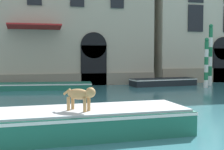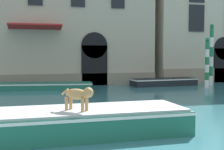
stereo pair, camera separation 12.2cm
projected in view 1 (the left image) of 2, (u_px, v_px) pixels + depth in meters
The scene contains 7 objects.
palazzo_right at pixel (210, 12), 27.70m from camera, with size 11.68×6.13×12.01m.
boat_foreground at pixel (81, 121), 8.79m from camera, with size 6.24×2.18×0.75m.
dog_on_deck at pixel (81, 95), 8.43m from camera, with size 0.81×0.75×0.68m.
boat_moored_near_palazzo at pixel (41, 86), 19.81m from camera, with size 6.54×2.32×0.42m.
boat_moored_far at pixel (163, 82), 22.21m from camera, with size 4.89×1.84×0.51m.
mooring_pole_0 at pixel (206, 62), 20.81m from camera, with size 0.28×0.28×3.34m.
mooring_pole_3 at pixel (210, 55), 22.22m from camera, with size 0.28×0.28×4.37m.
Camera 1 is at (1.88, -3.22, 2.32)m, focal length 50.00 mm.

